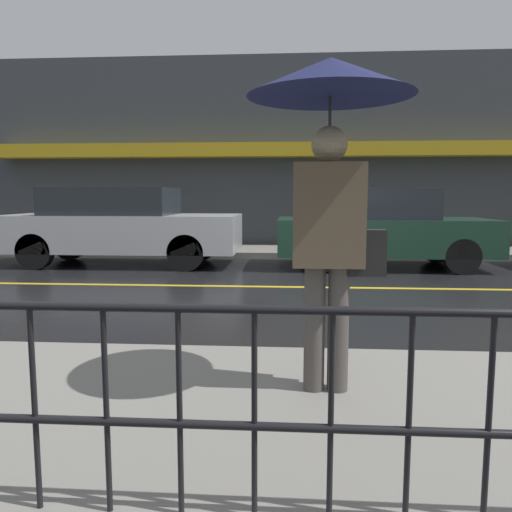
{
  "coord_description": "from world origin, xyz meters",
  "views": [
    {
      "loc": [
        -0.61,
        -7.74,
        1.42
      ],
      "look_at": [
        -0.98,
        -2.58,
        0.8
      ],
      "focal_mm": 35.0,
      "sensor_mm": 36.0,
      "label": 1
    }
  ],
  "objects": [
    {
      "name": "ground_plane",
      "position": [
        0.0,
        0.0,
        0.0
      ],
      "size": [
        80.0,
        80.0,
        0.0
      ],
      "primitive_type": "plane",
      "color": "black"
    },
    {
      "name": "sidewalk_near",
      "position": [
        0.0,
        -4.84,
        0.07
      ],
      "size": [
        28.0,
        2.54,
        0.13
      ],
      "color": "gray",
      "rests_on": "ground_plane"
    },
    {
      "name": "sidewalk_far",
      "position": [
        0.0,
        4.58,
        0.07
      ],
      "size": [
        28.0,
        2.02,
        0.13
      ],
      "color": "gray",
      "rests_on": "ground_plane"
    },
    {
      "name": "lane_marking",
      "position": [
        0.0,
        0.0,
        0.0
      ],
      "size": [
        25.2,
        0.12,
        0.01
      ],
      "color": "gold",
      "rests_on": "ground_plane"
    },
    {
      "name": "building_storefront",
      "position": [
        0.0,
        5.71,
        2.54
      ],
      "size": [
        28.0,
        0.85,
        5.06
      ],
      "color": "#383D42",
      "rests_on": "ground_plane"
    },
    {
      "name": "railing_foreground",
      "position": [
        -0.0,
        -5.86,
        0.68
      ],
      "size": [
        12.0,
        0.04,
        0.88
      ],
      "color": "black",
      "rests_on": "sidewalk_near"
    },
    {
      "name": "pedestrian",
      "position": [
        -0.37,
        -4.49,
        1.82
      ],
      "size": [
        1.06,
        1.06,
        2.15
      ],
      "color": "#4C4742",
      "rests_on": "sidewalk_near"
    },
    {
      "name": "car_silver",
      "position": [
        -4.14,
        2.34,
        0.81
      ],
      "size": [
        4.8,
        1.77,
        1.59
      ],
      "color": "#B2B5BA",
      "rests_on": "ground_plane"
    },
    {
      "name": "car_dark_green",
      "position": [
        1.17,
        2.34,
        0.79
      ],
      "size": [
        4.15,
        1.84,
        1.56
      ],
      "color": "#193828",
      "rests_on": "ground_plane"
    }
  ]
}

